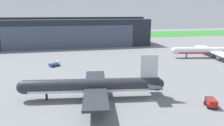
% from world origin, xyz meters
% --- Properties ---
extents(ground_plane, '(440.00, 440.00, 0.00)m').
position_xyz_m(ground_plane, '(0.00, 0.00, 0.00)').
color(ground_plane, slate).
extents(grass_field_strip, '(440.00, 56.00, 0.08)m').
position_xyz_m(grass_field_strip, '(0.00, 162.34, 0.04)').
color(grass_field_strip, '#337F2F').
rests_on(grass_field_strip, ground_plane).
extents(maintenance_hangar, '(104.18, 37.34, 18.78)m').
position_xyz_m(maintenance_hangar, '(-16.43, 106.19, 8.93)').
color(maintenance_hangar, '#232833').
rests_on(maintenance_hangar, ground_plane).
extents(airliner_near_left, '(37.99, 30.29, 11.58)m').
position_xyz_m(airliner_near_left, '(-14.81, 5.02, 3.50)').
color(airliner_near_left, '#282B33').
rests_on(airliner_near_left, ground_plane).
extents(airliner_far_right, '(41.10, 36.08, 11.12)m').
position_xyz_m(airliner_far_right, '(51.23, 44.88, 3.47)').
color(airliner_far_right, silver).
rests_on(airliner_far_right, ground_plane).
extents(stair_truck, '(4.82, 4.53, 2.03)m').
position_xyz_m(stair_truck, '(-25.35, 44.00, 1.02)').
color(stair_truck, silver).
rests_on(stair_truck, ground_plane).
extents(fuel_bowser, '(3.20, 4.09, 2.08)m').
position_xyz_m(fuel_bowser, '(12.14, -6.57, 1.20)').
color(fuel_bowser, '#2D2D33').
rests_on(fuel_bowser, ground_plane).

